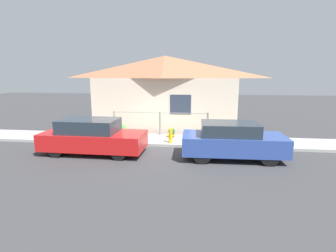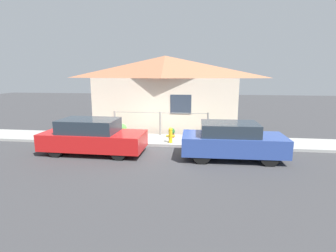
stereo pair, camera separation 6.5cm
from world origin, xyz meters
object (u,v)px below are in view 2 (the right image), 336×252
Objects in this scene: potted_plant_near_hydrant at (172,133)px; potted_plant_by_fence at (122,129)px; fire_hydrant at (171,135)px; car_right at (232,141)px; potted_plant_corner at (212,131)px; car_left at (93,136)px.

potted_plant_near_hydrant is 0.85× the size of potted_plant_by_fence.
potted_plant_near_hydrant is (-0.07, 0.98, -0.12)m from fire_hydrant.
car_right reaches higher than potted_plant_corner.
potted_plant_by_fence is at bearing 83.17° from car_left.
potted_plant_corner is (-0.68, 2.54, -0.19)m from car_right.
car_right is 5.51× the size of potted_plant_corner.
car_right is (5.57, -0.00, 0.01)m from car_left.
car_left is 2.85m from potted_plant_by_fence.
car_right is 3.00m from fire_hydrant.
potted_plant_by_fence is at bearing 154.67° from fire_hydrant.
car_left is at bearing -152.58° from fire_hydrant.
car_left is 8.63× the size of potted_plant_near_hydrant.
car_right is at bearing 0.67° from car_left.
potted_plant_by_fence reaches higher than potted_plant_near_hydrant.
fire_hydrant is at bearing 28.10° from car_left.
car_left reaches higher than fire_hydrant.
fire_hydrant is 2.93m from potted_plant_by_fence.
potted_plant_corner is (1.88, 0.98, 0.03)m from fire_hydrant.
potted_plant_by_fence is (-5.20, 2.82, -0.26)m from car_right.
car_left is 3.40m from fire_hydrant.
fire_hydrant is 0.99m from potted_plant_near_hydrant.
potted_plant_near_hydrant is 0.69× the size of potted_plant_corner.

